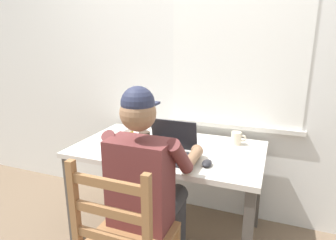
{
  "coord_description": "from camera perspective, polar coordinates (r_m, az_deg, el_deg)",
  "views": [
    {
      "loc": [
        0.72,
        -1.84,
        1.48
      ],
      "look_at": [
        0.02,
        -0.05,
        0.95
      ],
      "focal_mm": 30.64,
      "sensor_mm": 36.0,
      "label": 1
    }
  ],
  "objects": [
    {
      "name": "back_wall",
      "position": [
        2.42,
        4.37,
        11.19
      ],
      "size": [
        6.0,
        0.08,
        2.6
      ],
      "color": "silver",
      "rests_on": "ground"
    },
    {
      "name": "coffee_mug_white",
      "position": [
        2.21,
        13.47,
        -3.55
      ],
      "size": [
        0.11,
        0.07,
        0.1
      ],
      "color": "beige",
      "rests_on": "desk"
    },
    {
      "name": "computer_mouse",
      "position": [
        1.82,
        7.75,
        -8.51
      ],
      "size": [
        0.06,
        0.1,
        0.03
      ],
      "primitive_type": "ellipsoid",
      "color": "#232328",
      "rests_on": "desk"
    },
    {
      "name": "book_stack_side",
      "position": [
        2.36,
        -9.34,
        -2.41
      ],
      "size": [
        0.2,
        0.16,
        0.08
      ],
      "color": "#BC332D",
      "rests_on": "desk"
    },
    {
      "name": "paper_pile_near_laptop",
      "position": [
        2.21,
        -1.01,
        -4.2
      ],
      "size": [
        0.27,
        0.23,
        0.01
      ],
      "primitive_type": "cube",
      "rotation": [
        0.0,
        0.0,
        -0.33
      ],
      "color": "white",
      "rests_on": "desk"
    },
    {
      "name": "coffee_mug_dark",
      "position": [
        2.17,
        -4.64,
        -3.54
      ],
      "size": [
        0.12,
        0.09,
        0.09
      ],
      "color": "#38281E",
      "rests_on": "desk"
    },
    {
      "name": "desk",
      "position": [
        2.15,
        0.05,
        -7.73
      ],
      "size": [
        1.36,
        0.79,
        0.73
      ],
      "color": "beige",
      "rests_on": "ground"
    },
    {
      "name": "ground_plane",
      "position": [
        2.46,
        0.05,
        -21.4
      ],
      "size": [
        8.0,
        8.0,
        0.0
      ],
      "primitive_type": "plane",
      "color": "brown"
    },
    {
      "name": "seated_person",
      "position": [
        1.71,
        -3.91,
        -11.74
      ],
      "size": [
        0.5,
        0.6,
        1.26
      ],
      "color": "brown",
      "rests_on": "ground"
    },
    {
      "name": "book_stack_main",
      "position": [
        2.23,
        0.59,
        -3.38
      ],
      "size": [
        0.21,
        0.17,
        0.07
      ],
      "color": "#2D5B9E",
      "rests_on": "desk"
    },
    {
      "name": "laptop",
      "position": [
        1.94,
        0.3,
        -5.58
      ],
      "size": [
        0.33,
        0.28,
        0.23
      ],
      "color": "#232328",
      "rests_on": "desk"
    },
    {
      "name": "paper_pile_back_corner",
      "position": [
        2.02,
        -0.28,
        -6.12
      ],
      "size": [
        0.2,
        0.17,
        0.02
      ],
      "primitive_type": "cube",
      "rotation": [
        0.0,
        0.0,
        -0.03
      ],
      "color": "white",
      "rests_on": "desk"
    }
  ]
}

